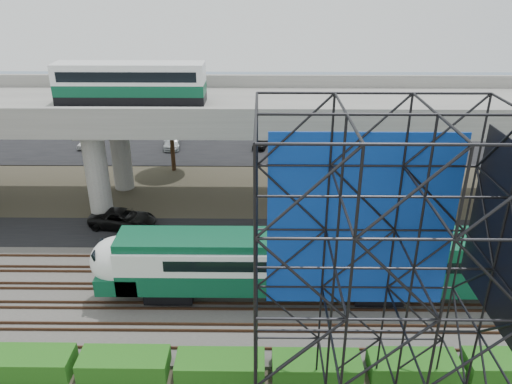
{
  "coord_description": "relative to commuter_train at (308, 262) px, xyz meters",
  "views": [
    {
      "loc": [
        3.08,
        -24.05,
        19.52
      ],
      "look_at": [
        2.74,
        6.0,
        5.76
      ],
      "focal_mm": 35.0,
      "sensor_mm": 36.0,
      "label": 1
    }
  ],
  "objects": [
    {
      "name": "hedge_strip",
      "position": [
        -4.98,
        -6.3,
        -2.32
      ],
      "size": [
        34.6,
        1.8,
        1.2
      ],
      "color": "#195914",
      "rests_on": "ground"
    },
    {
      "name": "parked_cars",
      "position": [
        -5.9,
        31.6,
        -2.18
      ],
      "size": [
        37.56,
        9.83,
        1.3
      ],
      "color": "white",
      "rests_on": "parking_lot"
    },
    {
      "name": "parking_lot",
      "position": [
        -5.99,
        32.0,
        -2.84
      ],
      "size": [
        90.0,
        18.0,
        0.08
      ],
      "primitive_type": "cube",
      "color": "black",
      "rests_on": "ground"
    },
    {
      "name": "ground",
      "position": [
        -5.99,
        -2.0,
        -2.88
      ],
      "size": [
        140.0,
        140.0,
        0.0
      ],
      "primitive_type": "plane",
      "color": "#474233",
      "rests_on": "ground"
    },
    {
      "name": "commuter_train",
      "position": [
        0.0,
        0.0,
        0.0
      ],
      "size": [
        29.3,
        3.06,
        4.3
      ],
      "color": "black",
      "rests_on": "rail_tracks"
    },
    {
      "name": "trees",
      "position": [
        -10.66,
        14.17,
        2.69
      ],
      "size": [
        40.94,
        16.94,
        7.69
      ],
      "color": "#382314",
      "rests_on": "ground"
    },
    {
      "name": "service_road",
      "position": [
        -5.99,
        8.5,
        -2.84
      ],
      "size": [
        90.0,
        5.0,
        0.08
      ],
      "primitive_type": "cube",
      "color": "black",
      "rests_on": "ground"
    },
    {
      "name": "scaffold_tower",
      "position": [
        1.42,
        -9.98,
        4.59
      ],
      "size": [
        9.36,
        6.36,
        15.0
      ],
      "color": "black",
      "rests_on": "ground"
    },
    {
      "name": "suv",
      "position": [
        -14.05,
        9.46,
        -2.06
      ],
      "size": [
        5.71,
        3.37,
        1.49
      ],
      "primitive_type": "imported",
      "rotation": [
        0.0,
        0.0,
        1.4
      ],
      "color": "black",
      "rests_on": "service_road"
    },
    {
      "name": "rail_tracks",
      "position": [
        -5.99,
        -0.0,
        -2.6
      ],
      "size": [
        90.0,
        9.52,
        0.16
      ],
      "color": "#472D1E",
      "rests_on": "ballast_bed"
    },
    {
      "name": "ballast_bed",
      "position": [
        -5.99,
        0.0,
        -2.78
      ],
      "size": [
        90.0,
        12.0,
        0.2
      ],
      "primitive_type": "cube",
      "color": "slate",
      "rests_on": "ground"
    },
    {
      "name": "overpass",
      "position": [
        -6.54,
        14.0,
        5.33
      ],
      "size": [
        80.0,
        12.0,
        12.4
      ],
      "color": "#9E9B93",
      "rests_on": "ground"
    },
    {
      "name": "harbor_water",
      "position": [
        -5.99,
        54.0,
        -2.87
      ],
      "size": [
        140.0,
        40.0,
        0.03
      ],
      "primitive_type": "cube",
      "color": "slate",
      "rests_on": "ground"
    }
  ]
}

